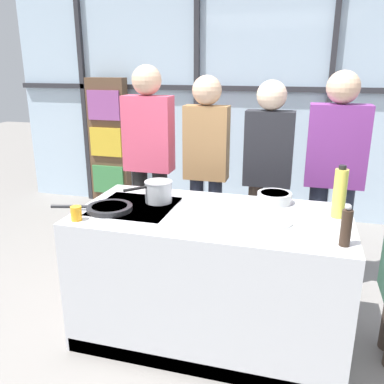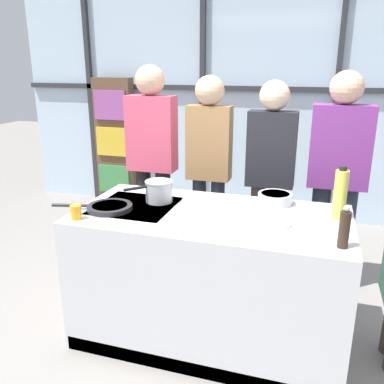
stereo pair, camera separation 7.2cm
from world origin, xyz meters
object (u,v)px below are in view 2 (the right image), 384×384
at_px(spectator_far_left, 152,154).
at_px(saucepan, 159,191).
at_px(frying_pan, 108,207).
at_px(oil_bottle, 340,194).
at_px(spectator_center_left, 209,161).
at_px(spectator_far_right, 338,171).
at_px(white_plate, 273,223).
at_px(pepper_grinder, 344,229).
at_px(mixing_bowl, 275,198).
at_px(juice_glass_near, 76,212).
at_px(spectator_center_right, 270,169).

relative_size(spectator_far_left, saucepan, 6.17).
height_order(frying_pan, oil_bottle, oil_bottle).
bearing_deg(spectator_far_left, spectator_center_left, 180.00).
bearing_deg(saucepan, oil_bottle, 1.36).
height_order(frying_pan, saucepan, saucepan).
xyz_separation_m(spectator_far_left, saucepan, (0.38, -0.79, -0.07)).
xyz_separation_m(spectator_far_right, white_plate, (-0.39, -0.97, -0.11)).
xyz_separation_m(spectator_center_left, pepper_grinder, (1.04, -1.20, -0.02)).
bearing_deg(spectator_far_left, spectator_far_right, -180.00).
bearing_deg(spectator_far_left, frying_pan, 96.51).
relative_size(spectator_center_left, white_plate, 7.66).
xyz_separation_m(mixing_bowl, juice_glass_near, (-1.14, -0.66, 0.00)).
distance_m(spectator_far_left, pepper_grinder, 1.97).
bearing_deg(pepper_grinder, frying_pan, 173.82).
height_order(spectator_far_left, pepper_grinder, spectator_far_left).
bearing_deg(spectator_far_right, pepper_grinder, 89.86).
bearing_deg(saucepan, pepper_grinder, -18.91).
relative_size(spectator_center_right, white_plate, 7.52).
distance_m(oil_bottle, juice_glass_near, 1.62).
height_order(spectator_center_left, juice_glass_near, spectator_center_left).
relative_size(white_plate, juice_glass_near, 2.54).
relative_size(oil_bottle, pepper_grinder, 1.43).
bearing_deg(spectator_center_left, frying_pan, 68.93).
height_order(spectator_far_right, mixing_bowl, spectator_far_right).
relative_size(spectator_far_right, juice_glass_near, 19.93).
height_order(pepper_grinder, juice_glass_near, pepper_grinder).
bearing_deg(saucepan, spectator_far_left, 115.34).
relative_size(spectator_center_right, pepper_grinder, 7.35).
bearing_deg(frying_pan, spectator_center_left, 68.93).
relative_size(spectator_center_left, pepper_grinder, 7.49).
relative_size(spectator_far_left, frying_pan, 3.45).
height_order(spectator_center_right, oil_bottle, spectator_center_right).
height_order(saucepan, juice_glass_near, saucepan).
height_order(spectator_center_right, pepper_grinder, spectator_center_right).
xyz_separation_m(frying_pan, white_plate, (1.06, 0.07, -0.01)).
distance_m(spectator_far_right, frying_pan, 1.79).
distance_m(spectator_far_left, frying_pan, 1.06).
bearing_deg(spectator_far_left, juice_glass_near, 90.59).
bearing_deg(juice_glass_near, spectator_far_left, 90.59).
relative_size(spectator_far_left, juice_glass_near, 20.36).
xyz_separation_m(spectator_center_left, saucepan, (-0.15, -0.79, -0.04)).
xyz_separation_m(spectator_center_left, spectator_center_right, (0.52, 0.00, -0.03)).
relative_size(saucepan, mixing_bowl, 1.25).
xyz_separation_m(saucepan, oil_bottle, (1.18, 0.03, 0.08)).
bearing_deg(spectator_center_right, frying_pan, 48.50).
relative_size(spectator_center_right, saucepan, 5.79).
xyz_separation_m(frying_pan, juice_glass_near, (-0.11, -0.21, 0.03)).
height_order(spectator_center_right, saucepan, spectator_center_right).
height_order(frying_pan, pepper_grinder, pepper_grinder).
height_order(frying_pan, juice_glass_near, juice_glass_near).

